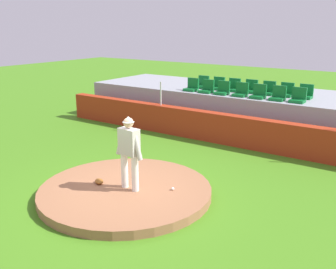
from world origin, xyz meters
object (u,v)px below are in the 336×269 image
(stadium_chair_7, at_px, (203,84))
(stadium_chair_6, at_px, (298,98))
(stadium_chair_9, at_px, (234,87))
(pitcher, at_px, (129,148))
(fielding_glove, at_px, (99,181))
(stadium_chair_5, at_px, (278,96))
(stadium_chair_11, at_px, (268,90))
(stadium_chair_10, at_px, (251,89))
(stadium_chair_13, at_px, (305,94))
(stadium_chair_12, at_px, (286,92))
(stadium_chair_4, at_px, (259,94))
(stadium_chair_1, at_px, (207,89))
(baseball, at_px, (173,189))
(stadium_chair_2, at_px, (223,90))
(stadium_chair_8, at_px, (218,86))
(stadium_chair_3, at_px, (241,92))
(stadium_chair_0, at_px, (192,87))

(stadium_chair_7, bearing_deg, stadium_chair_6, 168.36)
(stadium_chair_6, relative_size, stadium_chair_9, 1.00)
(pitcher, relative_size, stadium_chair_7, 3.58)
(fielding_glove, relative_size, stadium_chair_5, 0.60)
(stadium_chair_11, bearing_deg, stadium_chair_10, -1.89)
(stadium_chair_13, bearing_deg, fielding_glove, 70.03)
(stadium_chair_12, bearing_deg, fielding_glove, 74.71)
(pitcher, bearing_deg, stadium_chair_4, 90.07)
(stadium_chair_1, height_order, stadium_chair_9, same)
(stadium_chair_9, xyz_separation_m, stadium_chair_12, (2.10, 0.03, 0.00))
(stadium_chair_1, relative_size, stadium_chair_6, 1.00)
(baseball, height_order, stadium_chair_6, stadium_chair_6)
(stadium_chair_2, relative_size, stadium_chair_13, 1.00)
(stadium_chair_4, bearing_deg, stadium_chair_11, -91.13)
(stadium_chair_2, height_order, stadium_chair_9, same)
(stadium_chair_1, xyz_separation_m, stadium_chair_7, (-0.72, 0.92, 0.00))
(stadium_chair_2, xyz_separation_m, stadium_chair_8, (-0.67, 0.92, 0.00))
(stadium_chair_6, bearing_deg, stadium_chair_10, -23.19)
(stadium_chair_9, bearing_deg, stadium_chair_5, 157.70)
(stadium_chair_5, xyz_separation_m, stadium_chair_6, (0.69, 0.02, 0.00))
(fielding_glove, bearing_deg, stadium_chair_10, -62.20)
(stadium_chair_2, height_order, stadium_chair_6, same)
(pitcher, xyz_separation_m, baseball, (0.90, 0.51, -1.00))
(pitcher, distance_m, stadium_chair_13, 7.72)
(stadium_chair_1, xyz_separation_m, stadium_chair_9, (0.70, 0.89, 0.00))
(pitcher, xyz_separation_m, stadium_chair_13, (1.94, 7.46, 0.38))
(stadium_chair_5, xyz_separation_m, stadium_chair_10, (-1.41, 0.92, 0.00))
(stadium_chair_6, distance_m, stadium_chair_9, 2.91)
(stadium_chair_9, relative_size, stadium_chair_10, 1.00)
(stadium_chair_8, height_order, stadium_chair_11, same)
(stadium_chair_7, bearing_deg, stadium_chair_2, 146.58)
(stadium_chair_3, relative_size, stadium_chair_13, 1.00)
(stadium_chair_3, bearing_deg, pitcher, 91.26)
(pitcher, height_order, stadium_chair_1, pitcher)
(stadium_chair_3, bearing_deg, stadium_chair_10, -89.51)
(stadium_chair_8, relative_size, stadium_chair_13, 1.00)
(fielding_glove, height_order, stadium_chair_10, stadium_chair_10)
(stadium_chair_5, bearing_deg, stadium_chair_4, 1.74)
(stadium_chair_0, relative_size, stadium_chair_9, 1.00)
(pitcher, height_order, stadium_chair_6, pitcher)
(stadium_chair_0, xyz_separation_m, stadium_chair_1, (0.71, -0.04, 0.00))
(stadium_chair_8, bearing_deg, stadium_chair_1, 89.98)
(stadium_chair_10, bearing_deg, stadium_chair_3, 90.49)
(stadium_chair_0, bearing_deg, pitcher, 109.00)
(stadium_chair_0, distance_m, stadium_chair_8, 1.14)
(fielding_glove, relative_size, stadium_chair_8, 0.60)
(fielding_glove, bearing_deg, stadium_chair_2, -56.74)
(stadium_chair_3, distance_m, stadium_chair_13, 2.27)
(stadium_chair_3, relative_size, stadium_chair_6, 1.00)
(baseball, height_order, stadium_chair_8, stadium_chair_8)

